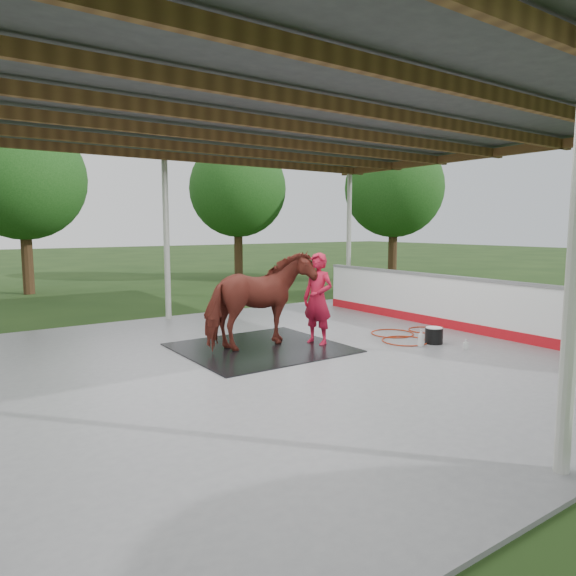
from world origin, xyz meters
TOP-DOWN VIEW (x-y plane):
  - ground at (0.00, 0.00)m, footprint 100.00×100.00m
  - concrete_slab at (0.00, 0.00)m, footprint 12.00×10.00m
  - pavilion_structure at (0.00, -0.00)m, footprint 12.60×10.60m
  - dasher_board at (4.60, 0.00)m, footprint 0.16×8.00m
  - tree_belt at (0.30, 0.90)m, footprint 28.00×28.00m
  - rubber_mat at (0.24, 0.87)m, footprint 2.80×2.62m
  - horse at (0.24, 0.87)m, footprint 2.11×1.09m
  - handler at (1.30, 0.55)m, footprint 0.56×0.71m
  - wash_bucket at (3.14, -0.66)m, footprint 0.33×0.33m
  - soap_bottle_a at (2.75, -0.69)m, footprint 0.14×0.14m
  - soap_bottle_b at (3.23, -1.30)m, footprint 0.12×0.12m
  - hose_coil at (3.21, 0.11)m, footprint 2.42×1.50m

SIDE VIEW (x-z plane):
  - ground at x=0.00m, z-range 0.00..0.00m
  - concrete_slab at x=0.00m, z-range 0.00..0.05m
  - rubber_mat at x=0.24m, z-range 0.05..0.07m
  - hose_coil at x=3.21m, z-range 0.05..0.07m
  - soap_bottle_b at x=3.23m, z-range 0.05..0.24m
  - wash_bucket at x=3.14m, z-range 0.05..0.36m
  - soap_bottle_a at x=2.75m, z-range 0.05..0.37m
  - dasher_board at x=4.60m, z-range 0.02..1.17m
  - handler at x=1.30m, z-range 0.05..1.77m
  - horse at x=0.24m, z-range 0.07..1.80m
  - tree_belt at x=0.30m, z-range 0.89..6.69m
  - pavilion_structure at x=0.00m, z-range 1.94..5.99m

